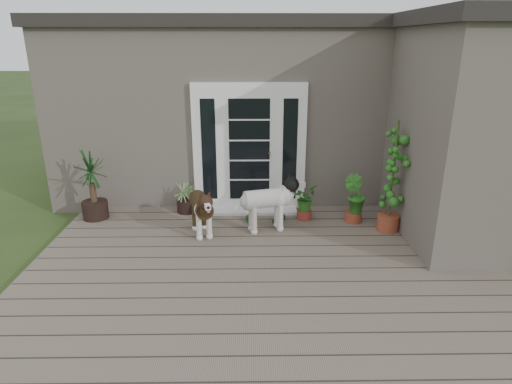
{
  "coord_description": "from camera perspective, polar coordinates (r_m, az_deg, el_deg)",
  "views": [
    {
      "loc": [
        -0.19,
        -4.59,
        2.92
      ],
      "look_at": [
        -0.1,
        1.75,
        0.7
      ],
      "focal_mm": 30.63,
      "sensor_mm": 36.0,
      "label": 1
    }
  ],
  "objects": [
    {
      "name": "herb_a",
      "position": [
        7.17,
        6.34,
        -1.68
      ],
      "size": [
        0.54,
        0.54,
        0.49
      ],
      "primitive_type": "imported",
      "rotation": [
        0.0,
        0.0,
        0.99
      ],
      "color": "#195217",
      "rests_on": "deck"
    },
    {
      "name": "clog_left",
      "position": [
        7.06,
        -0.65,
        -3.68
      ],
      "size": [
        0.23,
        0.33,
        0.09
      ],
      "primitive_type": null,
      "rotation": [
        0.0,
        0.0,
        0.34
      ],
      "color": "#143216",
      "rests_on": "deck"
    },
    {
      "name": "spider_plant",
      "position": [
        7.51,
        -9.13,
        -0.5
      ],
      "size": [
        0.7,
        0.7,
        0.58
      ],
      "primitive_type": null,
      "rotation": [
        0.0,
        0.0,
        -0.38
      ],
      "color": "#89A968",
      "rests_on": "deck"
    },
    {
      "name": "door_step",
      "position": [
        7.52,
        -0.83,
        -2.36
      ],
      "size": [
        1.6,
        0.4,
        0.05
      ],
      "primitive_type": "cube",
      "color": "white",
      "rests_on": "deck"
    },
    {
      "name": "roof_main",
      "position": [
        9.25,
        0.4,
        21.04
      ],
      "size": [
        7.6,
        4.2,
        0.2
      ],
      "primitive_type": "cube",
      "color": "#2D2826",
      "rests_on": "house_main"
    },
    {
      "name": "herb_b",
      "position": [
        7.2,
        12.67,
        -1.69
      ],
      "size": [
        0.52,
        0.52,
        0.56
      ],
      "primitive_type": "imported",
      "rotation": [
        0.0,
        0.0,
        2.5
      ],
      "color": "#20601B",
      "rests_on": "deck"
    },
    {
      "name": "herb_c",
      "position": [
        7.62,
        18.74,
        -0.91
      ],
      "size": [
        0.54,
        0.54,
        0.6
      ],
      "primitive_type": "imported",
      "rotation": [
        0.0,
        0.0,
        4.02
      ],
      "color": "#29621C",
      "rests_on": "deck"
    },
    {
      "name": "house_main",
      "position": [
        9.34,
        0.37,
        10.87
      ],
      "size": [
        7.4,
        4.0,
        3.1
      ],
      "primitive_type": "cube",
      "color": "#665E54",
      "rests_on": "ground"
    },
    {
      "name": "sapling",
      "position": [
        6.81,
        17.44,
        2.1
      ],
      "size": [
        0.56,
        0.56,
        1.78
      ],
      "primitive_type": null,
      "rotation": [
        0.0,
        0.0,
        -0.07
      ],
      "color": "#205217",
      "rests_on": "deck"
    },
    {
      "name": "clog_right",
      "position": [
        7.11,
        3.02,
        -3.52
      ],
      "size": [
        0.27,
        0.33,
        0.09
      ],
      "primitive_type": null,
      "rotation": [
        0.0,
        0.0,
        -0.52
      ],
      "color": "#133118",
      "rests_on": "deck"
    },
    {
      "name": "brindle_dog",
      "position": [
        6.59,
        -7.15,
        -2.69
      ],
      "size": [
        0.59,
        0.91,
        0.7
      ],
      "primitive_type": null,
      "rotation": [
        0.0,
        0.0,
        3.44
      ],
      "color": "#3A2915",
      "rests_on": "deck"
    },
    {
      "name": "door_unit",
      "position": [
        7.39,
        -0.87,
        5.8
      ],
      "size": [
        1.9,
        0.14,
        2.15
      ],
      "primitive_type": "cube",
      "color": "white",
      "rests_on": "deck"
    },
    {
      "name": "house_wing",
      "position": [
        6.96,
        25.7,
        6.04
      ],
      "size": [
        1.6,
        2.4,
        3.1
      ],
      "primitive_type": "cube",
      "color": "#665E54",
      "rests_on": "ground"
    },
    {
      "name": "white_dog",
      "position": [
        6.66,
        1.35,
        -2.0
      ],
      "size": [
        0.99,
        0.62,
        0.76
      ],
      "primitive_type": null,
      "rotation": [
        0.0,
        0.0,
        -1.3
      ],
      "color": "white",
      "rests_on": "deck"
    },
    {
      "name": "deck",
      "position": [
        5.76,
        1.2,
        -10.51
      ],
      "size": [
        6.2,
        4.6,
        0.12
      ],
      "primitive_type": "cube",
      "color": "#6B5B4C",
      "rests_on": "ground"
    },
    {
      "name": "roof_wing",
      "position": [
        6.83,
        27.81,
        19.58
      ],
      "size": [
        1.8,
        2.6,
        0.2
      ],
      "primitive_type": "cube",
      "color": "#2D2826",
      "rests_on": "house_wing"
    },
    {
      "name": "yucca",
      "position": [
        7.54,
        -20.61,
        0.84
      ],
      "size": [
        1.05,
        1.05,
        1.14
      ],
      "primitive_type": null,
      "rotation": [
        0.0,
        0.0,
        0.43
      ],
      "color": "black",
      "rests_on": "deck"
    }
  ]
}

